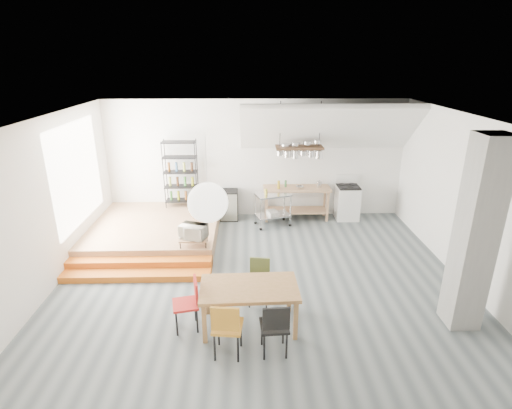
{
  "coord_description": "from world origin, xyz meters",
  "views": [
    {
      "loc": [
        -0.26,
        -7.06,
        4.21
      ],
      "look_at": [
        -0.06,
        0.8,
        1.3
      ],
      "focal_mm": 28.0,
      "sensor_mm": 36.0,
      "label": 1
    }
  ],
  "objects_px": {
    "rolling_cart": "(273,205)",
    "mini_fridge": "(229,205)",
    "stove": "(347,202)",
    "dining_table": "(249,291)"
  },
  "relations": [
    {
      "from": "rolling_cart",
      "to": "mini_fridge",
      "type": "xyz_separation_m",
      "value": [
        -1.17,
        0.5,
        -0.16
      ]
    },
    {
      "from": "stove",
      "to": "dining_table",
      "type": "bearing_deg",
      "value": -120.3
    },
    {
      "from": "dining_table",
      "to": "rolling_cart",
      "type": "height_order",
      "value": "rolling_cart"
    },
    {
      "from": "stove",
      "to": "rolling_cart",
      "type": "bearing_deg",
      "value": -167.57
    },
    {
      "from": "rolling_cart",
      "to": "mini_fridge",
      "type": "bearing_deg",
      "value": 139.93
    },
    {
      "from": "dining_table",
      "to": "rolling_cart",
      "type": "xyz_separation_m",
      "value": [
        0.66,
        4.21,
        -0.1
      ]
    },
    {
      "from": "stove",
      "to": "mini_fridge",
      "type": "bearing_deg",
      "value": 179.22
    },
    {
      "from": "dining_table",
      "to": "mini_fridge",
      "type": "height_order",
      "value": "mini_fridge"
    },
    {
      "from": "dining_table",
      "to": "rolling_cart",
      "type": "distance_m",
      "value": 4.27
    },
    {
      "from": "dining_table",
      "to": "rolling_cart",
      "type": "relative_size",
      "value": 1.62
    }
  ]
}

